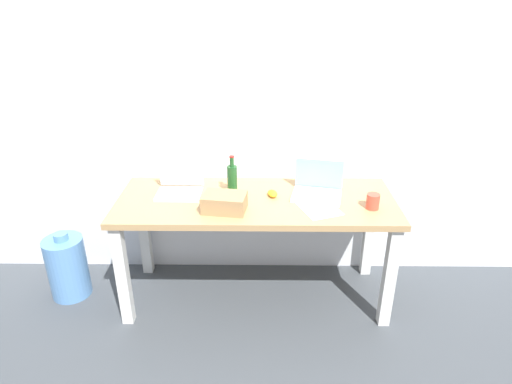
{
  "coord_description": "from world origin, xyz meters",
  "views": [
    {
      "loc": [
        0.03,
        -2.53,
        1.99
      ],
      "look_at": [
        0.0,
        0.0,
        0.8
      ],
      "focal_mm": 31.02,
      "sensor_mm": 36.0,
      "label": 1
    }
  ],
  "objects": [
    {
      "name": "back_wall",
      "position": [
        0.0,
        0.4,
        1.3
      ],
      "size": [
        5.2,
        0.08,
        2.6
      ],
      "primitive_type": "cube",
      "color": "white",
      "rests_on": "ground"
    },
    {
      "name": "computer_mouse",
      "position": [
        0.11,
        0.05,
        0.77
      ],
      "size": [
        0.08,
        0.11,
        0.03
      ],
      "primitive_type": "ellipsoid",
      "rotation": [
        0.0,
        0.0,
        0.18
      ],
      "color": "gold",
      "rests_on": "desk"
    },
    {
      "name": "coffee_mug",
      "position": [
        0.71,
        -0.12,
        0.8
      ],
      "size": [
        0.08,
        0.08,
        0.09
      ],
      "primitive_type": "cylinder",
      "color": "#D84C38",
      "rests_on": "desk"
    },
    {
      "name": "beer_bottle",
      "position": [
        -0.15,
        0.07,
        0.86
      ],
      "size": [
        0.06,
        0.06,
        0.27
      ],
      "color": "#1E5123",
      "rests_on": "desk"
    },
    {
      "name": "cardboard_box",
      "position": [
        -0.19,
        -0.16,
        0.81
      ],
      "size": [
        0.28,
        0.21,
        0.11
      ],
      "primitive_type": "cube",
      "rotation": [
        0.0,
        0.0,
        -0.14
      ],
      "color": "tan",
      "rests_on": "desk"
    },
    {
      "name": "laptop_right",
      "position": [
        0.4,
        0.07,
        0.8
      ],
      "size": [
        0.35,
        0.3,
        0.22
      ],
      "color": "silver",
      "rests_on": "desk"
    },
    {
      "name": "ground_plane",
      "position": [
        0.0,
        0.0,
        0.0
      ],
      "size": [
        8.0,
        8.0,
        0.0
      ],
      "primitive_type": "plane",
      "color": "#42474C"
    },
    {
      "name": "desk",
      "position": [
        0.0,
        0.0,
        0.65
      ],
      "size": [
        1.77,
        0.68,
        0.75
      ],
      "color": "tan",
      "rests_on": "ground"
    },
    {
      "name": "water_cooler_jug",
      "position": [
        -1.31,
        -0.0,
        0.22
      ],
      "size": [
        0.27,
        0.27,
        0.49
      ],
      "color": "#598CC6",
      "rests_on": "ground"
    },
    {
      "name": "laptop_left",
      "position": [
        -0.5,
        0.09,
        0.8
      ],
      "size": [
        0.29,
        0.24,
        0.22
      ],
      "color": "silver",
      "rests_on": "desk"
    },
    {
      "name": "paper_sheet_front_right",
      "position": [
        0.38,
        -0.11,
        0.75
      ],
      "size": [
        0.3,
        0.35,
        0.0
      ],
      "primitive_type": "cube",
      "rotation": [
        0.0,
        0.0,
        0.37
      ],
      "color": "white",
      "rests_on": "desk"
    },
    {
      "name": "paper_yellow_folder",
      "position": [
        -0.17,
        -0.08,
        0.75
      ],
      "size": [
        0.24,
        0.32,
        0.0
      ],
      "primitive_type": "cube",
      "rotation": [
        0.0,
        0.0,
        -0.11
      ],
      "color": "#F4E06B",
      "rests_on": "desk"
    }
  ]
}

